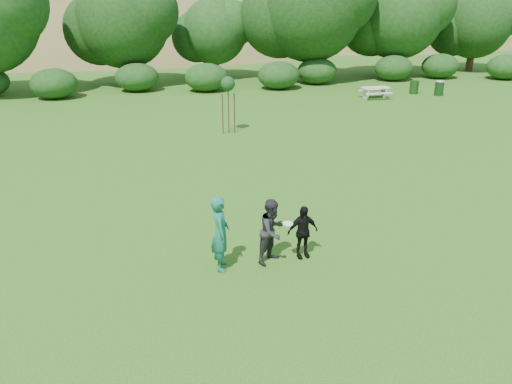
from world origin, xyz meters
TOP-DOWN VIEW (x-y plane):
  - ground at (0.00, 0.00)m, footprint 120.00×120.00m
  - player_teal at (-1.45, 0.71)m, footprint 0.55×0.78m
  - player_grey at (-0.07, 0.77)m, footprint 1.09×1.05m
  - player_black at (0.77, 0.81)m, footprint 0.90×0.45m
  - trash_can_near at (15.56, 21.21)m, footprint 0.60×0.60m
  - frisbee at (0.29, 0.59)m, footprint 0.27×0.27m
  - sapling at (1.07, 13.79)m, footprint 0.70×0.70m
  - picnic_table at (12.15, 20.26)m, footprint 1.80×1.48m
  - trash_can_lidded at (16.94, 20.28)m, footprint 0.60×0.60m
  - hillside at (-0.56, 68.45)m, footprint 150.00×72.00m
  - tree_row at (3.23, 28.68)m, footprint 53.92×10.38m

SIDE VIEW (x-z plane):
  - hillside at x=-0.56m, z-range -37.97..14.03m
  - ground at x=0.00m, z-range 0.00..0.00m
  - trash_can_near at x=15.56m, z-range 0.00..0.90m
  - picnic_table at x=12.15m, z-range 0.14..0.90m
  - trash_can_lidded at x=16.94m, z-range 0.02..1.07m
  - player_black at x=0.77m, z-range 0.00..1.49m
  - player_grey at x=-0.07m, z-range 0.00..1.77m
  - player_teal at x=-1.45m, z-range 0.00..2.01m
  - frisbee at x=0.29m, z-range 1.12..1.16m
  - sapling at x=1.07m, z-range 0.99..3.84m
  - tree_row at x=3.23m, z-range 0.06..9.69m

